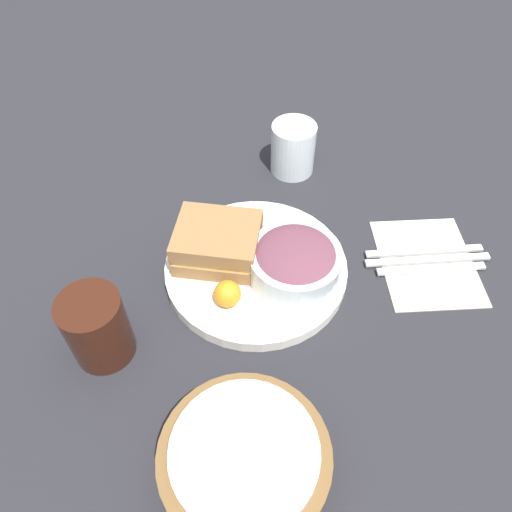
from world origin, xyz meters
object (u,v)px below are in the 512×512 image
(sandwich, at_px, (218,243))
(knife, at_px, (428,260))
(plate, at_px, (256,269))
(water_glass, at_px, (293,148))
(dressing_cup, at_px, (281,233))
(salad_bowl, at_px, (295,261))
(fork, at_px, (424,251))
(drink_glass, at_px, (97,328))
(spoon, at_px, (431,269))
(bread_basket, at_px, (245,463))

(sandwich, height_order, knife, sandwich)
(plate, xyz_separation_m, water_glass, (-0.08, -0.24, 0.04))
(sandwich, distance_m, dressing_cup, 0.10)
(salad_bowl, relative_size, knife, 0.69)
(fork, relative_size, water_glass, 2.00)
(salad_bowl, bearing_deg, fork, -167.81)
(knife, bearing_deg, fork, 90.00)
(dressing_cup, height_order, water_glass, water_glass)
(drink_glass, distance_m, spoon, 0.50)
(drink_glass, height_order, knife, drink_glass)
(salad_bowl, xyz_separation_m, drink_glass, (0.27, 0.10, 0.00))
(dressing_cup, distance_m, knife, 0.24)
(sandwich, bearing_deg, water_glass, -121.65)
(dressing_cup, height_order, drink_glass, drink_glass)
(sandwich, xyz_separation_m, knife, (-0.33, 0.02, -0.04))
(sandwich, xyz_separation_m, spoon, (-0.33, 0.03, -0.04))
(bread_basket, xyz_separation_m, water_glass, (-0.11, -0.54, 0.01))
(drink_glass, bearing_deg, fork, -163.44)
(salad_bowl, bearing_deg, spoon, -177.23)
(drink_glass, distance_m, bread_basket, 0.26)
(drink_glass, xyz_separation_m, water_glass, (-0.30, -0.36, -0.01))
(plate, height_order, salad_bowl, salad_bowl)
(salad_bowl, xyz_separation_m, water_glass, (-0.03, -0.27, -0.01))
(sandwich, height_order, drink_glass, drink_glass)
(plate, xyz_separation_m, knife, (-0.27, -0.01, -0.00))
(sandwich, bearing_deg, spoon, 174.09)
(dressing_cup, xyz_separation_m, knife, (-0.23, 0.04, -0.03))
(salad_bowl, height_order, knife, salad_bowl)
(bread_basket, distance_m, water_glass, 0.55)
(drink_glass, bearing_deg, bread_basket, 136.16)
(plate, relative_size, bread_basket, 1.47)
(knife, xyz_separation_m, spoon, (-0.00, 0.02, 0.00))
(bread_basket, bearing_deg, salad_bowl, -107.21)
(water_glass, bearing_deg, fork, 130.57)
(knife, distance_m, spoon, 0.02)
(spoon, xyz_separation_m, water_glass, (0.19, -0.26, 0.04))
(drink_glass, height_order, water_glass, drink_glass)
(salad_bowl, bearing_deg, dressing_cup, -79.15)
(plate, bearing_deg, dressing_cup, -130.71)
(knife, bearing_deg, water_glass, 127.36)
(fork, relative_size, spoon, 1.11)
(bread_basket, bearing_deg, sandwich, -85.26)
(sandwich, height_order, bread_basket, bread_basket)
(sandwich, bearing_deg, drink_glass, 41.98)
(plate, relative_size, drink_glass, 2.57)
(dressing_cup, bearing_deg, fork, 173.72)
(sandwich, xyz_separation_m, dressing_cup, (-0.10, -0.03, -0.01))
(plate, distance_m, fork, 0.27)
(plate, distance_m, knife, 0.27)
(fork, bearing_deg, drink_glass, -164.50)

